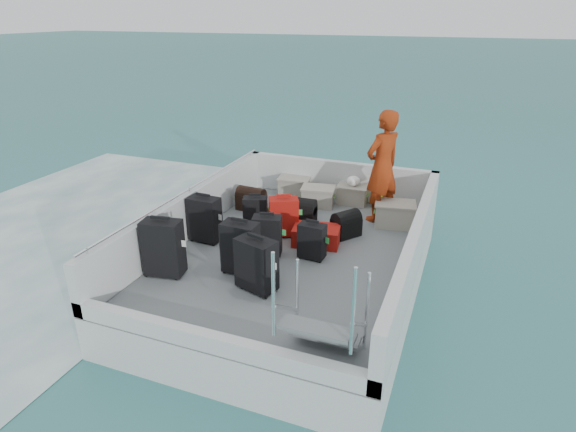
% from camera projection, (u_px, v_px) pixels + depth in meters
% --- Properties ---
extents(ground, '(160.00, 160.00, 0.00)m').
position_uv_depth(ground, '(293.00, 287.00, 7.39)').
color(ground, '#1C5F63').
rests_on(ground, ground).
extents(wake_foam, '(10.00, 10.00, 0.00)m').
position_uv_depth(wake_foam, '(54.00, 238.00, 8.99)').
color(wake_foam, white).
rests_on(wake_foam, ground).
extents(ferry_hull, '(3.60, 5.00, 0.60)m').
position_uv_depth(ferry_hull, '(293.00, 270.00, 7.28)').
color(ferry_hull, silver).
rests_on(ferry_hull, ground).
extents(deck, '(3.30, 4.70, 0.02)m').
position_uv_depth(deck, '(293.00, 251.00, 7.15)').
color(deck, slate).
rests_on(deck, ferry_hull).
extents(deck_fittings, '(3.60, 5.00, 0.90)m').
position_uv_depth(deck_fittings, '(309.00, 241.00, 6.61)').
color(deck_fittings, silver).
rests_on(deck_fittings, deck).
extents(suitcase_0, '(0.55, 0.37, 0.78)m').
position_uv_depth(suitcase_0, '(163.00, 248.00, 6.36)').
color(suitcase_0, black).
rests_on(suitcase_0, deck).
extents(suitcase_1, '(0.49, 0.29, 0.71)m').
position_uv_depth(suitcase_1, '(205.00, 220.00, 7.33)').
color(suitcase_1, black).
rests_on(suitcase_1, deck).
extents(suitcase_2, '(0.43, 0.34, 0.55)m').
position_uv_depth(suitcase_2, '(255.00, 213.00, 7.76)').
color(suitcase_2, black).
rests_on(suitcase_2, deck).
extents(suitcase_3, '(0.48, 0.29, 0.73)m').
position_uv_depth(suitcase_3, '(240.00, 248.00, 6.43)').
color(suitcase_3, black).
rests_on(suitcase_3, deck).
extents(suitcase_4, '(0.46, 0.34, 0.60)m').
position_uv_depth(suitcase_4, '(267.00, 236.00, 6.91)').
color(suitcase_4, black).
rests_on(suitcase_4, deck).
extents(suitcase_5, '(0.52, 0.44, 0.62)m').
position_uv_depth(suitcase_5, '(284.00, 217.00, 7.52)').
color(suitcase_5, '#AD1B0D').
rests_on(suitcase_5, deck).
extents(suitcase_6, '(0.57, 0.43, 0.70)m').
position_uv_depth(suitcase_6, '(256.00, 265.00, 6.04)').
color(suitcase_6, black).
rests_on(suitcase_6, deck).
extents(suitcase_7, '(0.39, 0.24, 0.53)m').
position_uv_depth(suitcase_7, '(312.00, 242.00, 6.84)').
color(suitcase_7, black).
rests_on(suitcase_7, deck).
extents(suitcase_8, '(0.76, 0.56, 0.28)m').
position_uv_depth(suitcase_8, '(316.00, 236.00, 7.31)').
color(suitcase_8, '#AD1B0D').
rests_on(suitcase_8, deck).
extents(duffel_0, '(0.52, 0.35, 0.32)m').
position_uv_depth(duffel_0, '(251.00, 201.00, 8.58)').
color(duffel_0, black).
rests_on(duffel_0, deck).
extents(duffel_1, '(0.53, 0.32, 0.32)m').
position_uv_depth(duffel_1, '(300.00, 212.00, 8.10)').
color(duffel_1, black).
rests_on(duffel_1, deck).
extents(duffel_2, '(0.49, 0.52, 0.32)m').
position_uv_depth(duffel_2, '(346.00, 226.00, 7.58)').
color(duffel_2, black).
rests_on(duffel_2, deck).
extents(crate_0, '(0.59, 0.44, 0.33)m').
position_uv_depth(crate_0, '(294.00, 187.00, 9.24)').
color(crate_0, '#9C9687').
rests_on(crate_0, deck).
extents(crate_1, '(0.61, 0.47, 0.33)m').
position_uv_depth(crate_1, '(318.00, 197.00, 8.73)').
color(crate_1, '#9C9687').
rests_on(crate_1, deck).
extents(crate_2, '(0.53, 0.36, 0.32)m').
position_uv_depth(crate_2, '(353.00, 195.00, 8.86)').
color(crate_2, '#9C9687').
rests_on(crate_2, deck).
extents(crate_3, '(0.68, 0.52, 0.37)m').
position_uv_depth(crate_3, '(395.00, 215.00, 7.93)').
color(crate_3, '#9C9687').
rests_on(crate_3, deck).
extents(yellow_bag, '(0.28, 0.26, 0.22)m').
position_uv_depth(yellow_bag, '(379.00, 201.00, 8.71)').
color(yellow_bag, yellow).
rests_on(yellow_bag, deck).
extents(white_bag, '(0.24, 0.24, 0.18)m').
position_uv_depth(white_bag, '(353.00, 182.00, 8.76)').
color(white_bag, white).
rests_on(white_bag, crate_2).
extents(passenger, '(0.76, 0.82, 1.87)m').
position_uv_depth(passenger, '(382.00, 167.00, 7.88)').
color(passenger, '#C53B12').
rests_on(passenger, deck).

